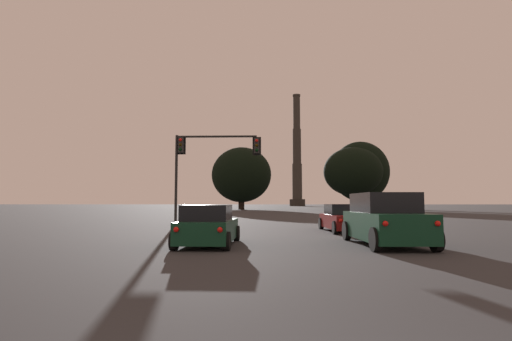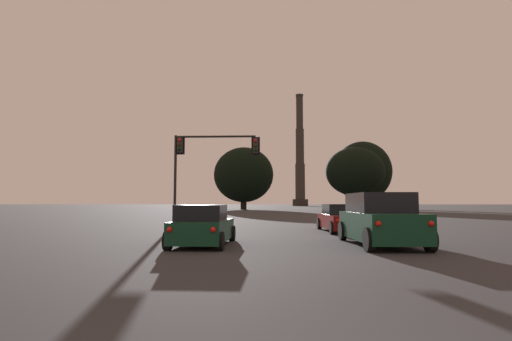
{
  "view_description": "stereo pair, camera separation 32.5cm",
  "coord_description": "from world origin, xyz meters",
  "px_view_note": "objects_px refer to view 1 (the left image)",
  "views": [
    {
      "loc": [
        -1.08,
        -1.98,
        1.52
      ],
      "look_at": [
        -2.08,
        33.17,
        4.33
      ],
      "focal_mm": 28.0,
      "sensor_mm": 36.0,
      "label": 1
    },
    {
      "loc": [
        -0.76,
        -1.97,
        1.52
      ],
      "look_at": [
        -2.08,
        33.17,
        4.33
      ],
      "focal_mm": 28.0,
      "sensor_mm": 36.0,
      "label": 2
    }
  ],
  "objects_px": {
    "sedan_right_lane_front": "(344,219)",
    "hatchback_left_lane_second": "(208,227)",
    "traffic_light_overhead_left": "(205,156)",
    "suv_right_lane_second": "(385,220)",
    "smokestack": "(297,162)"
  },
  "relations": [
    {
      "from": "sedan_right_lane_front",
      "to": "hatchback_left_lane_second",
      "type": "xyz_separation_m",
      "value": [
        -6.13,
        -7.0,
        -0.0
      ]
    },
    {
      "from": "sedan_right_lane_front",
      "to": "traffic_light_overhead_left",
      "type": "height_order",
      "value": "traffic_light_overhead_left"
    },
    {
      "from": "sedan_right_lane_front",
      "to": "hatchback_left_lane_second",
      "type": "distance_m",
      "value": 9.3
    },
    {
      "from": "hatchback_left_lane_second",
      "to": "traffic_light_overhead_left",
      "type": "bearing_deg",
      "value": 100.84
    },
    {
      "from": "traffic_light_overhead_left",
      "to": "hatchback_left_lane_second",
      "type": "bearing_deg",
      "value": -80.24
    },
    {
      "from": "hatchback_left_lane_second",
      "to": "traffic_light_overhead_left",
      "type": "relative_size",
      "value": 0.68
    },
    {
      "from": "hatchback_left_lane_second",
      "to": "traffic_light_overhead_left",
      "type": "height_order",
      "value": "traffic_light_overhead_left"
    },
    {
      "from": "traffic_light_overhead_left",
      "to": "suv_right_lane_second",
      "type": "bearing_deg",
      "value": -55.21
    },
    {
      "from": "suv_right_lane_second",
      "to": "smokestack",
      "type": "distance_m",
      "value": 152.72
    },
    {
      "from": "hatchback_left_lane_second",
      "to": "suv_right_lane_second",
      "type": "height_order",
      "value": "suv_right_lane_second"
    },
    {
      "from": "hatchback_left_lane_second",
      "to": "suv_right_lane_second",
      "type": "relative_size",
      "value": 0.83
    },
    {
      "from": "hatchback_left_lane_second",
      "to": "suv_right_lane_second",
      "type": "xyz_separation_m",
      "value": [
        6.31,
        0.28,
        0.23
      ]
    },
    {
      "from": "suv_right_lane_second",
      "to": "traffic_light_overhead_left",
      "type": "relative_size",
      "value": 0.82
    },
    {
      "from": "traffic_light_overhead_left",
      "to": "smokestack",
      "type": "xyz_separation_m",
      "value": [
        16.67,
        139.33,
        13.78
      ]
    },
    {
      "from": "suv_right_lane_second",
      "to": "traffic_light_overhead_left",
      "type": "bearing_deg",
      "value": 122.92
    }
  ]
}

